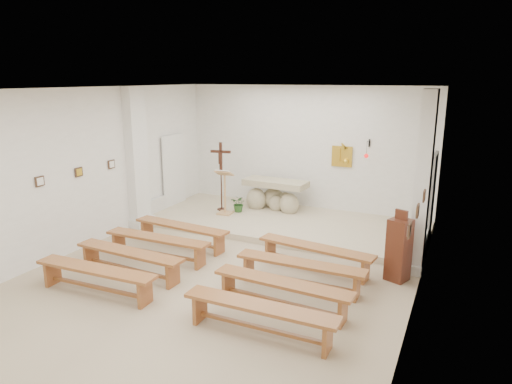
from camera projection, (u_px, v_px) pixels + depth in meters
The scene contains 31 objects.
ground at pixel (216, 279), 8.62m from camera, with size 7.00×10.00×0.00m, color #C1B18B.
wall_left at pixel (71, 172), 9.63m from camera, with size 0.02×10.00×3.50m, color white.
wall_right at pixel (418, 212), 6.76m from camera, with size 0.02×10.00×3.50m, color white.
wall_back at pixel (305, 150), 12.58m from camera, with size 7.00×0.02×3.50m, color white.
ceiling at pixel (212, 90), 7.77m from camera, with size 7.00×10.00×0.02m, color silver.
sanctuary_platform at pixel (284, 223), 11.68m from camera, with size 6.98×3.00×0.15m, color #B6A98C.
pilaster_left at pixel (137, 158), 11.33m from camera, with size 0.26×0.55×3.50m, color white.
pilaster_right at pixel (423, 184), 8.57m from camera, with size 0.26×0.55×3.50m, color white.
gold_wall_relief at pixel (342, 156), 12.14m from camera, with size 0.55×0.04×0.55m, color gold.
sanctuary_lamp at pixel (367, 154), 11.60m from camera, with size 0.11×0.36×0.44m.
station_frame_left_front at pixel (40, 181), 8.92m from camera, with size 0.03×0.20×0.20m, color #3F2A1C.
station_frame_left_mid at pixel (79, 172), 9.80m from camera, with size 0.03×0.20×0.20m, color #3F2A1C.
station_frame_left_rear at pixel (111, 164), 10.68m from camera, with size 0.03×0.20×0.20m, color #3F2A1C.
station_frame_right_front at pixel (409, 230), 6.07m from camera, with size 0.03×0.20×0.20m, color #3F2A1C.
station_frame_right_mid at pixel (418, 211), 6.95m from camera, with size 0.03×0.20×0.20m, color #3F2A1C.
station_frame_right_rear at pixel (424, 196), 7.83m from camera, with size 0.03×0.20×0.20m, color #3F2A1C.
radiator_left at pixel (156, 208), 12.33m from camera, with size 0.10×0.85×0.52m, color silver.
radiator_right at pixel (423, 246), 9.52m from camera, with size 0.10×0.85×0.52m, color silver.
altar at pixel (275, 197), 12.56m from camera, with size 1.79×0.83×0.91m.
lectern at pixel (225, 192), 12.04m from camera, with size 0.47×0.41×1.23m.
crucifix_stand at pixel (221, 171), 12.31m from camera, with size 0.56×0.25×1.87m.
potted_plant at pixel (239, 204), 12.33m from camera, with size 0.41×0.36×0.46m, color #265221.
donation_pedestal at pixel (399, 249), 8.44m from camera, with size 0.47×0.47×1.37m.
bench_left_front at pixel (181, 230), 10.21m from camera, with size 2.39×0.56×0.50m.
bench_right_front at pixel (315, 252), 8.92m from camera, with size 2.40×0.68×0.50m.
bench_left_second at pixel (157, 242), 9.44m from camera, with size 2.37×0.41×0.50m.
bench_right_second at pixel (300, 268), 8.16m from camera, with size 2.37×0.39×0.50m.
bench_left_third at pixel (129, 257), 8.68m from camera, with size 2.38×0.48×0.50m.
bench_right_third at pixel (282, 288), 7.39m from camera, with size 2.38×0.50×0.50m.
bench_left_fourth at pixel (96, 274), 7.91m from camera, with size 2.38×0.46×0.50m.
bench_right_fourth at pixel (260, 313), 6.63m from camera, with size 2.37×0.39×0.50m.
Camera 1 is at (4.06, -6.89, 3.69)m, focal length 32.00 mm.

